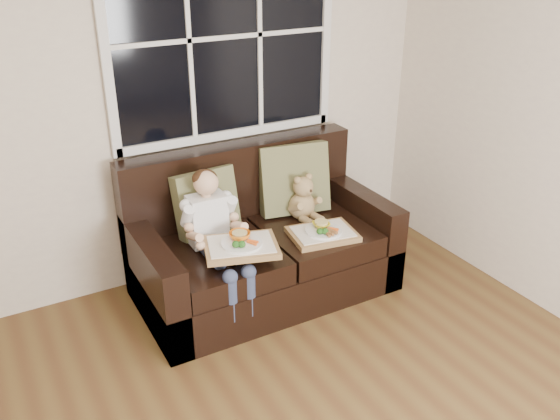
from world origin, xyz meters
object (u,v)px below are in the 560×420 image
child (214,226)px  tray_left (241,245)px  loveseat (260,248)px  teddy_bear (303,200)px  tray_right (323,233)px

child → tray_left: child is taller
loveseat → child: (-0.38, -0.12, 0.32)m
teddy_bear → tray_right: teddy_bear is taller
teddy_bear → tray_right: size_ratio=0.72×
tray_left → tray_right: size_ratio=1.10×
teddy_bear → tray_left: 0.74m
tray_right → loveseat: bearing=146.6°
loveseat → child: 0.51m
teddy_bear → tray_right: bearing=-104.1°
child → tray_right: size_ratio=1.68×
child → tray_right: (0.70, -0.17, -0.15)m
loveseat → teddy_bear: (0.35, 0.02, 0.27)m
loveseat → tray_left: (-0.30, -0.34, 0.27)m
tray_right → tray_left: bearing=-166.0°
tray_right → teddy_bear: bearing=93.4°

